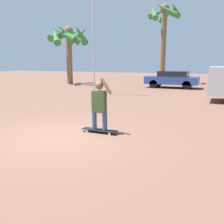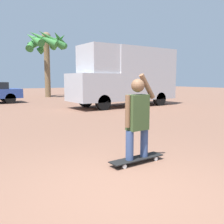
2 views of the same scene
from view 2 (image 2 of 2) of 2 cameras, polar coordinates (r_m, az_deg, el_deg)
ground_plane at (r=3.51m, az=3.27°, el=-18.03°), size 80.00×80.00×0.00m
skateboard at (r=4.63m, az=5.70°, el=-10.58°), size 1.09×0.26×0.09m
person_skateboarder at (r=4.44m, az=5.82°, el=-0.55°), size 0.67×0.24×1.52m
camper_van at (r=14.14m, az=3.24°, el=8.41°), size 6.25×2.06×3.25m
palm_tree_near_van at (r=22.21m, az=-14.79°, el=14.86°), size 3.71×3.69×5.55m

